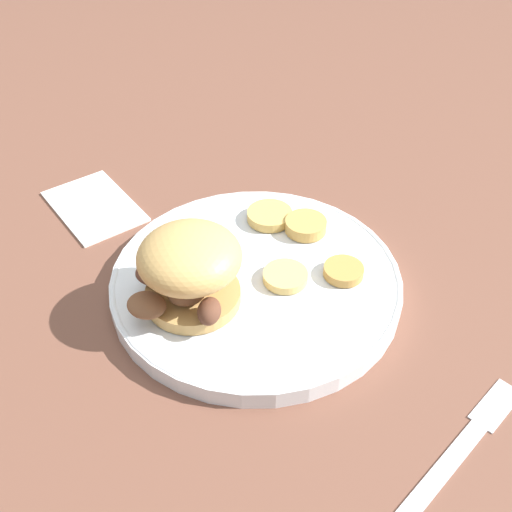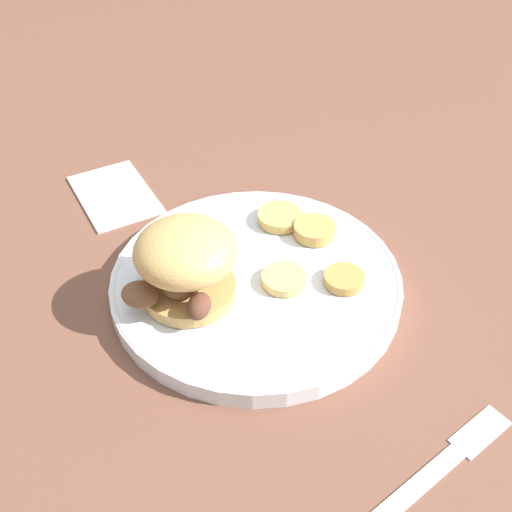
% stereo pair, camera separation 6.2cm
% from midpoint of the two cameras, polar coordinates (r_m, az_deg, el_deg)
% --- Properties ---
extents(ground_plane, '(4.00, 4.00, 0.00)m').
position_cam_midpoint_polar(ground_plane, '(0.65, 2.72, -3.23)').
color(ground_plane, brown).
extents(dinner_plate, '(0.31, 0.31, 0.02)m').
position_cam_midpoint_polar(dinner_plate, '(0.64, 2.76, -2.46)').
color(dinner_plate, white).
rests_on(dinner_plate, ground_plane).
extents(sandwich, '(0.12, 0.11, 0.08)m').
position_cam_midpoint_polar(sandwich, '(0.58, -3.90, -0.75)').
color(sandwich, tan).
rests_on(sandwich, dinner_plate).
extents(potato_round_0, '(0.05, 0.05, 0.01)m').
position_cam_midpoint_polar(potato_round_0, '(0.70, 4.85, 3.61)').
color(potato_round_0, tan).
rests_on(potato_round_0, dinner_plate).
extents(potato_round_1, '(0.04, 0.04, 0.01)m').
position_cam_midpoint_polar(potato_round_1, '(0.63, 11.16, -2.28)').
color(potato_round_1, '#BC8942').
rests_on(potato_round_1, dinner_plate).
extents(potato_round_2, '(0.05, 0.05, 0.01)m').
position_cam_midpoint_polar(potato_round_2, '(0.62, 5.46, -2.45)').
color(potato_round_2, '#DBB766').
rests_on(potato_round_2, dinner_plate).
extents(potato_round_3, '(0.05, 0.05, 0.01)m').
position_cam_midpoint_polar(potato_round_3, '(0.69, 8.16, 2.38)').
color(potato_round_3, tan).
rests_on(potato_round_3, dinner_plate).
extents(fork, '(0.10, 0.16, 0.00)m').
position_cam_midpoint_polar(fork, '(0.55, 20.34, -18.52)').
color(fork, silver).
rests_on(fork, ground_plane).
extents(napkin, '(0.16, 0.15, 0.01)m').
position_cam_midpoint_polar(napkin, '(0.79, -11.18, 5.77)').
color(napkin, white).
rests_on(napkin, ground_plane).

